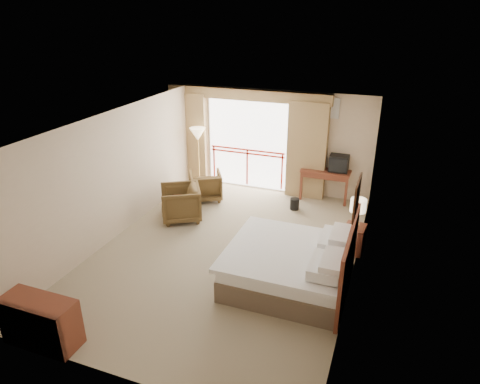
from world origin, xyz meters
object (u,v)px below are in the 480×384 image
at_px(table_lamp, 358,206).
at_px(armchair_far, 206,199).
at_px(bed, 292,265).
at_px(dresser, 40,322).
at_px(tv, 339,163).
at_px(nightstand, 354,239).
at_px(floor_lamp, 198,136).
at_px(wastebasket, 295,204).
at_px(desk, 326,175).
at_px(armchair_near, 182,219).
at_px(side_table, 177,197).

xyz_separation_m(table_lamp, armchair_far, (-3.91, 1.27, -1.00)).
bearing_deg(bed, dresser, -138.15).
bearing_deg(tv, nightstand, -52.01).
relative_size(tv, floor_lamp, 0.28).
distance_m(table_lamp, wastebasket, 2.33).
xyz_separation_m(desk, floor_lamp, (-3.43, -0.38, 0.79)).
bearing_deg(table_lamp, armchair_far, 162.03).
bearing_deg(nightstand, floor_lamp, 159.99).
bearing_deg(bed, floor_lamp, 134.49).
relative_size(bed, dresser, 1.88).
bearing_deg(armchair_near, bed, 31.52).
height_order(armchair_far, dresser, dresser).
height_order(bed, dresser, bed).
bearing_deg(dresser, nightstand, 46.35).
xyz_separation_m(wastebasket, side_table, (-2.71, -1.01, 0.19)).
xyz_separation_m(wastebasket, floor_lamp, (-2.86, 0.57, 1.28)).
bearing_deg(dresser, armchair_far, 88.62).
xyz_separation_m(armchair_far, side_table, (-0.39, -0.82, 0.33)).
bearing_deg(side_table, wastebasket, 20.41).
bearing_deg(nightstand, bed, -115.77).
bearing_deg(table_lamp, nightstand, -90.00).
height_order(table_lamp, side_table, table_lamp).
distance_m(bed, armchair_far, 4.16).
relative_size(side_table, floor_lamp, 0.29).
height_order(desk, floor_lamp, floor_lamp).
xyz_separation_m(side_table, dresser, (0.34, -4.78, 0.05)).
bearing_deg(dresser, table_lamp, 46.68).
xyz_separation_m(wastebasket, dresser, (-2.37, -5.79, 0.24)).
distance_m(desk, armchair_far, 3.16).
bearing_deg(dresser, side_table, 93.25).
bearing_deg(dresser, floor_lamp, 93.59).
bearing_deg(desk, side_table, -148.01).
xyz_separation_m(bed, floor_lamp, (-3.55, 3.61, 1.04)).
bearing_deg(armchair_near, floor_lamp, 162.73).
bearing_deg(floor_lamp, desk, 6.34).
bearing_deg(armchair_far, dresser, 59.20).
xyz_separation_m(nightstand, table_lamp, (0.00, 0.05, 0.72)).
distance_m(tv, wastebasket, 1.52).
height_order(bed, tv, tv).
height_order(bed, side_table, bed).
relative_size(wastebasket, armchair_near, 0.31).
bearing_deg(wastebasket, floor_lamp, 168.82).
height_order(nightstand, tv, tv).
bearing_deg(side_table, dresser, -85.98).
bearing_deg(wastebasket, armchair_near, -148.55).
bearing_deg(bed, nightstand, 59.30).
xyz_separation_m(floor_lamp, dresser, (0.48, -6.35, -1.04)).
height_order(side_table, floor_lamp, floor_lamp).
bearing_deg(desk, tv, -10.28).
height_order(tv, floor_lamp, floor_lamp).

